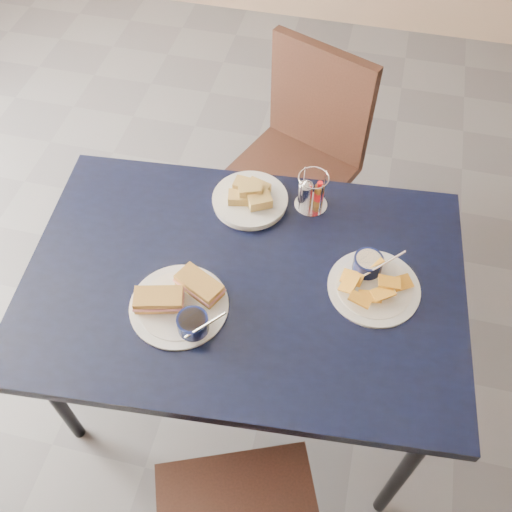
% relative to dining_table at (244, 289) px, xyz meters
% --- Properties ---
extents(ground, '(6.00, 6.00, 0.00)m').
position_rel_dining_table_xyz_m(ground, '(0.09, 0.20, -0.69)').
color(ground, '#505055').
rests_on(ground, ground).
extents(dining_table, '(1.41, 1.00, 0.75)m').
position_rel_dining_table_xyz_m(dining_table, '(0.00, 0.00, 0.00)').
color(dining_table, black).
rests_on(dining_table, ground).
extents(chair_far, '(0.58, 0.59, 0.96)m').
position_rel_dining_table_xyz_m(chair_far, '(0.01, 0.84, -0.14)').
color(chair_far, black).
rests_on(chair_far, ground).
extents(sandwich_plate, '(0.31, 0.29, 0.12)m').
position_rel_dining_table_xyz_m(sandwich_plate, '(-0.15, -0.14, 0.08)').
color(sandwich_plate, white).
rests_on(sandwich_plate, dining_table).
extents(plantain_plate, '(0.28, 0.28, 0.12)m').
position_rel_dining_table_xyz_m(plantain_plate, '(0.38, 0.07, 0.08)').
color(plantain_plate, white).
rests_on(plantain_plate, dining_table).
extents(bread_basket, '(0.25, 0.25, 0.08)m').
position_rel_dining_table_xyz_m(bread_basket, '(-0.05, 0.30, 0.08)').
color(bread_basket, white).
rests_on(bread_basket, dining_table).
extents(condiment_caddy, '(0.11, 0.11, 0.14)m').
position_rel_dining_table_xyz_m(condiment_caddy, '(0.14, 0.34, 0.11)').
color(condiment_caddy, silver).
rests_on(condiment_caddy, dining_table).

